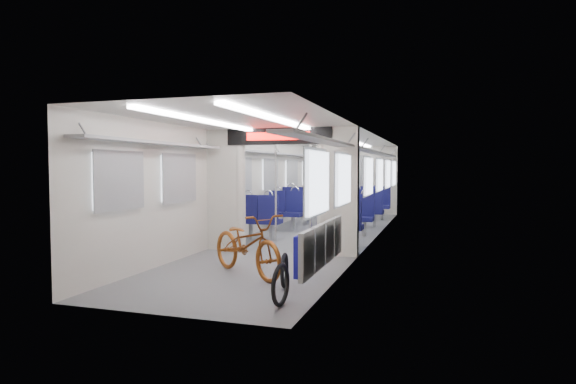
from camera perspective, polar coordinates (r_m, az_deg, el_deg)
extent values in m
plane|color=#515456|center=(10.91, 2.42, -5.42)|extent=(12.00, 12.00, 0.00)
cube|color=beige|center=(11.27, -4.70, 0.72)|extent=(0.02, 12.00, 2.30)
cube|color=beige|center=(10.52, 10.08, 0.53)|extent=(0.02, 12.00, 2.30)
cube|color=beige|center=(16.66, 7.84, 1.40)|extent=(2.90, 0.02, 2.30)
cube|color=beige|center=(5.26, -14.92, -1.85)|extent=(2.90, 0.02, 2.30)
cube|color=silver|center=(10.82, 2.45, 6.73)|extent=(2.90, 12.00, 0.02)
cube|color=white|center=(10.97, -0.34, 6.52)|extent=(0.12, 11.40, 0.04)
cube|color=white|center=(10.68, 5.31, 6.61)|extent=(0.12, 11.40, 0.04)
cube|color=beige|center=(9.31, -7.51, -0.68)|extent=(0.65, 0.18, 2.00)
cube|color=beige|center=(8.61, 6.19, -0.96)|extent=(0.65, 0.18, 2.00)
cube|color=beige|center=(8.90, -0.94, 6.59)|extent=(2.90, 0.18, 0.30)
cylinder|color=beige|center=(9.18, -5.68, -0.72)|extent=(0.20, 0.20, 2.00)
cylinder|color=beige|center=(8.68, 4.08, -0.92)|extent=(0.20, 0.20, 2.00)
cube|color=black|center=(8.79, -1.17, 6.64)|extent=(2.00, 0.03, 0.30)
cube|color=#FF0C07|center=(8.77, -1.22, 6.65)|extent=(1.20, 0.02, 0.14)
cube|color=silver|center=(7.04, -19.46, 1.30)|extent=(0.04, 1.00, 0.75)
cube|color=silver|center=(5.79, 3.59, 1.15)|extent=(0.04, 1.00, 0.75)
cube|color=silver|center=(8.37, -12.85, 1.62)|extent=(0.04, 1.00, 0.75)
cube|color=silver|center=(7.35, 6.61, 1.50)|extent=(0.04, 1.00, 0.75)
cube|color=silver|center=(10.79, -5.57, 1.95)|extent=(0.04, 1.00, 0.75)
cube|color=silver|center=(10.02, 9.55, 1.85)|extent=(0.04, 1.00, 0.75)
cube|color=silver|center=(12.56, -2.16, 2.09)|extent=(0.04, 1.00, 0.75)
cube|color=silver|center=(11.90, 10.83, 2.00)|extent=(0.04, 1.00, 0.75)
cube|color=silver|center=(14.36, 0.41, 2.19)|extent=(0.04, 1.00, 0.75)
cube|color=silver|center=(13.79, 11.76, 2.10)|extent=(0.04, 1.00, 0.75)
cube|color=silver|center=(16.09, 2.30, 2.27)|extent=(0.04, 1.00, 0.75)
cube|color=silver|center=(15.58, 12.44, 2.18)|extent=(0.04, 1.00, 0.75)
cube|color=gray|center=(7.62, -14.98, 5.61)|extent=(0.30, 3.60, 0.04)
cube|color=gray|center=(6.61, 4.02, 6.13)|extent=(0.30, 3.60, 0.04)
cube|color=gray|center=(13.08, -0.65, 4.53)|extent=(0.30, 7.60, 0.04)
cube|color=gray|center=(12.52, 10.50, 4.56)|extent=(0.30, 7.60, 0.04)
cube|color=gray|center=(16.61, 7.80, 0.88)|extent=(0.90, 0.05, 2.00)
imported|color=brown|center=(7.09, -4.90, -6.16)|extent=(1.78, 1.53, 0.92)
cube|color=gray|center=(5.53, 2.22, -7.49)|extent=(0.06, 0.49, 0.55)
cube|color=#150F90|center=(5.54, 1.61, -7.46)|extent=(0.06, 0.45, 0.47)
cube|color=gray|center=(6.05, 3.61, -6.58)|extent=(0.06, 0.49, 0.55)
cube|color=#150F90|center=(6.07, 3.05, -6.56)|extent=(0.06, 0.45, 0.47)
cube|color=gray|center=(6.58, 4.77, -5.82)|extent=(0.06, 0.49, 0.55)
cube|color=#150F90|center=(6.59, 4.26, -5.80)|extent=(0.06, 0.45, 0.47)
cube|color=gray|center=(7.11, 5.75, -5.17)|extent=(0.06, 0.49, 0.55)
cube|color=#150F90|center=(7.13, 5.28, -5.15)|extent=(0.06, 0.45, 0.47)
torus|color=black|center=(5.55, -0.88, -11.21)|extent=(0.07, 0.50, 0.50)
torus|color=black|center=(6.38, -0.41, -9.49)|extent=(0.13, 0.47, 0.47)
torus|color=black|center=(7.21, 2.04, -7.93)|extent=(0.11, 0.50, 0.49)
cube|color=#0E0E3F|center=(10.54, -2.05, -3.52)|extent=(0.44, 0.41, 0.10)
cylinder|color=gray|center=(10.56, -2.05, -4.73)|extent=(0.10, 0.10, 0.35)
cube|color=#0E0E3F|center=(10.35, -2.36, -1.86)|extent=(0.44, 0.08, 0.54)
torus|color=silver|center=(10.33, -2.37, -0.37)|extent=(0.22, 0.03, 0.22)
cube|color=#0E0E3F|center=(12.11, 0.59, -2.68)|extent=(0.44, 0.41, 0.10)
cylinder|color=gray|center=(12.13, 0.59, -3.74)|extent=(0.10, 0.10, 0.35)
cube|color=#0E0E3F|center=(12.24, 0.82, -1.12)|extent=(0.44, 0.08, 0.54)
torus|color=silver|center=(12.22, 0.82, 0.14)|extent=(0.22, 0.03, 0.22)
cube|color=#0E0E3F|center=(10.70, -4.43, -3.42)|extent=(0.44, 0.41, 0.10)
cylinder|color=gray|center=(10.73, -4.42, -4.62)|extent=(0.10, 0.10, 0.35)
cube|color=#0E0E3F|center=(10.52, -4.77, -1.79)|extent=(0.44, 0.08, 0.54)
torus|color=silver|center=(10.50, -4.78, -0.33)|extent=(0.22, 0.03, 0.22)
cube|color=#0E0E3F|center=(12.25, -1.51, -2.61)|extent=(0.44, 0.41, 0.10)
cylinder|color=gray|center=(12.27, -1.51, -3.66)|extent=(0.10, 0.10, 0.35)
cube|color=#0E0E3F|center=(12.38, -1.26, -1.08)|extent=(0.44, 0.08, 0.54)
torus|color=silver|center=(12.37, -1.26, 0.17)|extent=(0.22, 0.03, 0.22)
cube|color=#0E0E3F|center=(9.72, 4.87, -4.06)|extent=(0.42, 0.39, 0.10)
cylinder|color=gray|center=(9.75, 4.86, -5.38)|extent=(0.10, 0.10, 0.35)
cube|color=#0E0E3F|center=(9.53, 4.67, -2.34)|extent=(0.42, 0.07, 0.51)
torus|color=silver|center=(9.51, 4.67, -0.80)|extent=(0.21, 0.03, 0.21)
cube|color=#0E0E3F|center=(11.27, 6.65, -3.12)|extent=(0.42, 0.39, 0.10)
cylinder|color=gray|center=(11.29, 6.64, -4.25)|extent=(0.10, 0.10, 0.35)
cube|color=#0E0E3F|center=(11.39, 6.81, -1.50)|extent=(0.42, 0.07, 0.51)
torus|color=silver|center=(11.38, 6.82, -0.21)|extent=(0.21, 0.03, 0.21)
cube|color=#0E0E3F|center=(9.63, 7.60, -4.15)|extent=(0.42, 0.39, 0.10)
cylinder|color=gray|center=(9.66, 7.60, -5.47)|extent=(0.10, 0.10, 0.35)
cube|color=#0E0E3F|center=(9.44, 7.45, -2.41)|extent=(0.42, 0.07, 0.51)
torus|color=silver|center=(9.42, 7.46, -0.85)|extent=(0.21, 0.03, 0.21)
cube|color=#0E0E3F|center=(11.19, 9.02, -3.18)|extent=(0.42, 0.39, 0.10)
cylinder|color=gray|center=(11.21, 9.01, -4.32)|extent=(0.10, 0.10, 0.35)
cube|color=#0E0E3F|center=(11.32, 9.15, -1.55)|extent=(0.42, 0.07, 0.51)
torus|color=silver|center=(11.30, 9.16, -0.25)|extent=(0.21, 0.03, 0.21)
cube|color=#0E0E3F|center=(13.57, 2.48, -2.08)|extent=(0.48, 0.45, 0.10)
cylinder|color=gray|center=(13.59, 2.48, -3.02)|extent=(0.10, 0.10, 0.35)
cube|color=#0E0E3F|center=(13.37, 2.28, -0.67)|extent=(0.48, 0.09, 0.59)
torus|color=silver|center=(13.35, 2.28, 0.59)|extent=(0.24, 0.03, 0.24)
cube|color=#0E0E3F|center=(15.33, 4.26, -1.51)|extent=(0.48, 0.45, 0.10)
cylinder|color=gray|center=(15.35, 4.25, -2.35)|extent=(0.10, 0.10, 0.35)
cube|color=#0E0E3F|center=(15.49, 4.42, -0.19)|extent=(0.48, 0.09, 0.59)
torus|color=silver|center=(15.47, 4.42, 0.90)|extent=(0.24, 0.03, 0.24)
cube|color=#0E0E3F|center=(13.70, 0.58, -2.03)|extent=(0.48, 0.45, 0.10)
cylinder|color=gray|center=(13.72, 0.58, -2.97)|extent=(0.10, 0.10, 0.35)
cube|color=#0E0E3F|center=(13.50, 0.36, -0.63)|extent=(0.48, 0.09, 0.59)
torus|color=silver|center=(13.48, 0.36, 0.62)|extent=(0.24, 0.03, 0.24)
cube|color=#0E0E3F|center=(15.45, 2.56, -1.47)|extent=(0.48, 0.45, 0.10)
cylinder|color=gray|center=(15.46, 2.56, -2.31)|extent=(0.10, 0.10, 0.35)
cube|color=#0E0E3F|center=(15.60, 2.74, -0.16)|extent=(0.48, 0.09, 0.59)
torus|color=silver|center=(15.59, 2.74, 0.92)|extent=(0.24, 0.03, 0.24)
cube|color=#0E0E3F|center=(13.09, 8.20, -2.29)|extent=(0.46, 0.43, 0.10)
cylinder|color=gray|center=(13.12, 8.19, -3.27)|extent=(0.10, 0.10, 0.35)
cube|color=#0E0E3F|center=(12.90, 8.09, -0.90)|extent=(0.46, 0.08, 0.56)
torus|color=silver|center=(12.88, 8.10, 0.34)|extent=(0.23, 0.03, 0.23)
cube|color=#0E0E3F|center=(14.79, 9.29, -1.70)|extent=(0.46, 0.43, 0.10)
cylinder|color=gray|center=(14.81, 9.28, -2.57)|extent=(0.10, 0.10, 0.35)
cube|color=#0E0E3F|center=(14.94, 9.40, -0.39)|extent=(0.46, 0.08, 0.56)
torus|color=silver|center=(14.93, 9.40, 0.67)|extent=(0.23, 0.03, 0.23)
cube|color=#0E0E3F|center=(13.03, 10.24, -2.33)|extent=(0.46, 0.43, 0.10)
cylinder|color=gray|center=(13.05, 10.23, -3.31)|extent=(0.10, 0.10, 0.35)
cube|color=#0E0E3F|center=(12.83, 10.16, -0.94)|extent=(0.46, 0.08, 0.56)
torus|color=silver|center=(12.82, 10.17, 0.31)|extent=(0.23, 0.03, 0.23)
cube|color=#0E0E3F|center=(14.73, 11.10, -1.74)|extent=(0.46, 0.43, 0.10)
cylinder|color=gray|center=(14.75, 11.09, -2.61)|extent=(0.10, 0.10, 0.35)
cube|color=#0E0E3F|center=(14.88, 11.19, -0.42)|extent=(0.46, 0.08, 0.56)
torus|color=silver|center=(14.87, 11.20, 0.65)|extent=(0.23, 0.03, 0.23)
cylinder|color=silver|center=(9.53, -1.46, 0.33)|extent=(0.04, 0.04, 2.30)
cylinder|color=silver|center=(9.47, 2.70, 0.31)|extent=(0.04, 0.04, 2.30)
cylinder|color=silver|center=(12.77, 3.43, 0.98)|extent=(0.04, 0.04, 2.30)
cylinder|color=silver|center=(12.30, 5.78, 0.90)|extent=(0.04, 0.04, 2.30)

